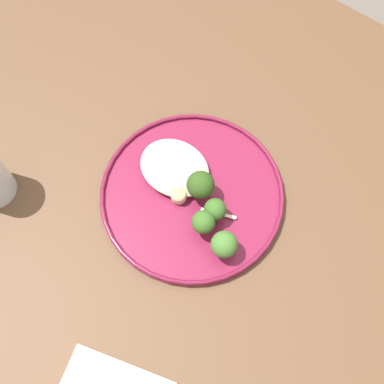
{
  "coord_description": "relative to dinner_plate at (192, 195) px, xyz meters",
  "views": [
    {
      "loc": [
        0.17,
        -0.24,
        1.48
      ],
      "look_at": [
        -0.01,
        0.01,
        0.76
      ],
      "focal_mm": 46.81,
      "sensor_mm": 36.0,
      "label": 1
    }
  ],
  "objects": [
    {
      "name": "broccoli_floret_tall_stalk",
      "position": [
        0.05,
        -0.0,
        0.03
      ],
      "size": [
        0.03,
        0.03,
        0.05
      ],
      "color": "#7A994C",
      "rests_on": "dinner_plate"
    },
    {
      "name": "broccoli_floret_small_sprig",
      "position": [
        0.01,
        0.01,
        0.04
      ],
      "size": [
        0.04,
        0.04,
        0.06
      ],
      "color": "#7A994C",
      "rests_on": "dinner_plate"
    },
    {
      "name": "onion_sliver_long_sliver",
      "position": [
        -0.0,
        0.02,
        0.01
      ],
      "size": [
        0.04,
        0.04,
        0.0
      ],
      "primitive_type": "cube",
      "rotation": [
        0.0,
        0.0,
        5.48
      ],
      "color": "silver",
      "rests_on": "dinner_plate"
    },
    {
      "name": "noodle_bed",
      "position": [
        -0.05,
        0.02,
        0.01
      ],
      "size": [
        0.12,
        0.1,
        0.03
      ],
      "color": "beige",
      "rests_on": "dinner_plate"
    },
    {
      "name": "seared_scallop_right_edge",
      "position": [
        -0.01,
        0.02,
        0.01
      ],
      "size": [
        0.03,
        0.03,
        0.02
      ],
      "color": "#DBB77A",
      "rests_on": "dinner_plate"
    },
    {
      "name": "wooden_dining_table",
      "position": [
        0.01,
        -0.01,
        -0.09
      ],
      "size": [
        1.4,
        1.0,
        0.74
      ],
      "color": "brown",
      "rests_on": "ground"
    },
    {
      "name": "ground",
      "position": [
        0.01,
        -0.01,
        -0.75
      ],
      "size": [
        6.0,
        6.0,
        0.0
      ],
      "primitive_type": "plane",
      "color": "#665B51"
    },
    {
      "name": "seared_scallop_center_golden",
      "position": [
        -0.04,
        0.04,
        0.01
      ],
      "size": [
        0.02,
        0.02,
        0.02
      ],
      "color": "#DBB77A",
      "rests_on": "dinner_plate"
    },
    {
      "name": "onion_sliver_curled_piece",
      "position": [
        0.05,
        -0.0,
        0.01
      ],
      "size": [
        0.05,
        0.03,
        0.0
      ],
      "primitive_type": "cube",
      "rotation": [
        0.0,
        0.0,
        0.37
      ],
      "color": "silver",
      "rests_on": "dinner_plate"
    },
    {
      "name": "broccoli_floret_split_head",
      "position": [
        0.09,
        -0.05,
        0.03
      ],
      "size": [
        0.04,
        0.04,
        0.05
      ],
      "color": "#89A356",
      "rests_on": "dinner_plate"
    },
    {
      "name": "broccoli_floret_front_edge",
      "position": [
        0.05,
        -0.04,
        0.03
      ],
      "size": [
        0.04,
        0.04,
        0.05
      ],
      "color": "#89A356",
      "rests_on": "dinner_plate"
    },
    {
      "name": "seared_scallop_half_hidden",
      "position": [
        -0.08,
        0.02,
        0.01
      ],
      "size": [
        0.02,
        0.02,
        0.01
      ],
      "color": "#E5C689",
      "rests_on": "dinner_plate"
    },
    {
      "name": "dinner_plate",
      "position": [
        0.0,
        0.0,
        0.0
      ],
      "size": [
        0.29,
        0.29,
        0.02
      ],
      "color": "maroon",
      "rests_on": "wooden_dining_table"
    },
    {
      "name": "seared_scallop_large_seared",
      "position": [
        -0.01,
        -0.02,
        0.01
      ],
      "size": [
        0.03,
        0.03,
        0.02
      ],
      "color": "beige",
      "rests_on": "dinner_plate"
    }
  ]
}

